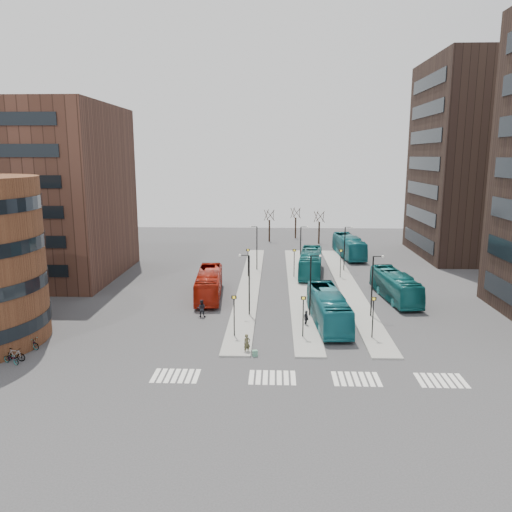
{
  "coord_description": "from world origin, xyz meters",
  "views": [
    {
      "loc": [
        -0.84,
        -29.44,
        15.66
      ],
      "look_at": [
        -2.95,
        23.42,
        5.0
      ],
      "focal_mm": 35.0,
      "sensor_mm": 36.0,
      "label": 1
    }
  ],
  "objects_px": {
    "bicycle_near": "(11,359)",
    "teal_bus_d": "(349,246)",
    "traveller": "(247,344)",
    "commuter_c": "(326,314)",
    "red_bus": "(209,284)",
    "bicycle_far": "(30,343)",
    "commuter_b": "(306,318)",
    "teal_bus_c": "(395,286)",
    "suitcase": "(255,353)",
    "teal_bus_b": "(311,263)",
    "bicycle_mid": "(15,355)",
    "teal_bus_a": "(328,308)",
    "commuter_a": "(201,308)"
  },
  "relations": [
    {
      "from": "red_bus",
      "to": "teal_bus_a",
      "type": "distance_m",
      "value": 15.18
    },
    {
      "from": "suitcase",
      "to": "red_bus",
      "type": "xyz_separation_m",
      "value": [
        -5.87,
        16.75,
        1.28
      ]
    },
    {
      "from": "red_bus",
      "to": "teal_bus_c",
      "type": "xyz_separation_m",
      "value": [
        20.71,
        -0.05,
        -0.01
      ]
    },
    {
      "from": "red_bus",
      "to": "commuter_c",
      "type": "height_order",
      "value": "red_bus"
    },
    {
      "from": "bicycle_near",
      "to": "teal_bus_d",
      "type": "bearing_deg",
      "value": -12.55
    },
    {
      "from": "teal_bus_c",
      "to": "bicycle_near",
      "type": "xyz_separation_m",
      "value": [
        -33.43,
        -18.9,
        -1.1
      ]
    },
    {
      "from": "traveller",
      "to": "bicycle_near",
      "type": "relative_size",
      "value": 1.0
    },
    {
      "from": "suitcase",
      "to": "teal_bus_a",
      "type": "distance_m",
      "value": 10.5
    },
    {
      "from": "teal_bus_b",
      "to": "commuter_c",
      "type": "relative_size",
      "value": 7.49
    },
    {
      "from": "suitcase",
      "to": "bicycle_mid",
      "type": "relative_size",
      "value": 0.28
    },
    {
      "from": "suitcase",
      "to": "commuter_c",
      "type": "height_order",
      "value": "commuter_c"
    },
    {
      "from": "suitcase",
      "to": "commuter_b",
      "type": "height_order",
      "value": "commuter_b"
    },
    {
      "from": "traveller",
      "to": "teal_bus_b",
      "type": "bearing_deg",
      "value": 45.4
    },
    {
      "from": "traveller",
      "to": "commuter_b",
      "type": "bearing_deg",
      "value": 22.01
    },
    {
      "from": "red_bus",
      "to": "commuter_b",
      "type": "relative_size",
      "value": 7.24
    },
    {
      "from": "red_bus",
      "to": "suitcase",
      "type": "bearing_deg",
      "value": -74.84
    },
    {
      "from": "commuter_b",
      "to": "commuter_a",
      "type": "bearing_deg",
      "value": 55.14
    },
    {
      "from": "traveller",
      "to": "teal_bus_d",
      "type": "bearing_deg",
      "value": 40.54
    },
    {
      "from": "bicycle_near",
      "to": "commuter_a",
      "type": "bearing_deg",
      "value": -23.2
    },
    {
      "from": "teal_bus_a",
      "to": "commuter_b",
      "type": "xyz_separation_m",
      "value": [
        -2.1,
        -0.76,
        -0.82
      ]
    },
    {
      "from": "teal_bus_b",
      "to": "red_bus",
      "type": "bearing_deg",
      "value": -131.42
    },
    {
      "from": "teal_bus_c",
      "to": "bicycle_mid",
      "type": "xyz_separation_m",
      "value": [
        -33.43,
        -18.4,
        -0.99
      ]
    },
    {
      "from": "suitcase",
      "to": "teal_bus_a",
      "type": "bearing_deg",
      "value": 32.71
    },
    {
      "from": "red_bus",
      "to": "bicycle_far",
      "type": "xyz_separation_m",
      "value": [
        -12.72,
        -15.92,
        -1.03
      ]
    },
    {
      "from": "traveller",
      "to": "bicycle_far",
      "type": "xyz_separation_m",
      "value": [
        -17.92,
        0.21,
        -0.3
      ]
    },
    {
      "from": "teal_bus_a",
      "to": "bicycle_far",
      "type": "relative_size",
      "value": 6.01
    },
    {
      "from": "teal_bus_a",
      "to": "traveller",
      "type": "height_order",
      "value": "teal_bus_a"
    },
    {
      "from": "bicycle_far",
      "to": "bicycle_mid",
      "type": "bearing_deg",
      "value": -157.04
    },
    {
      "from": "teal_bus_d",
      "to": "commuter_c",
      "type": "relative_size",
      "value": 7.64
    },
    {
      "from": "teal_bus_c",
      "to": "commuter_c",
      "type": "xyz_separation_m",
      "value": [
        -8.4,
        -7.92,
        -0.74
      ]
    },
    {
      "from": "commuter_c",
      "to": "teal_bus_c",
      "type": "bearing_deg",
      "value": 169.36
    },
    {
      "from": "teal_bus_b",
      "to": "bicycle_near",
      "type": "bearing_deg",
      "value": -123.75
    },
    {
      "from": "commuter_c",
      "to": "red_bus",
      "type": "bearing_deg",
      "value": -86.86
    },
    {
      "from": "suitcase",
      "to": "red_bus",
      "type": "height_order",
      "value": "red_bus"
    },
    {
      "from": "bicycle_far",
      "to": "commuter_b",
      "type": "bearing_deg",
      "value": -51.35
    },
    {
      "from": "commuter_a",
      "to": "commuter_c",
      "type": "height_order",
      "value": "commuter_a"
    },
    {
      "from": "teal_bus_a",
      "to": "bicycle_mid",
      "type": "relative_size",
      "value": 6.45
    },
    {
      "from": "bicycle_mid",
      "to": "suitcase",
      "type": "bearing_deg",
      "value": -78.74
    },
    {
      "from": "teal_bus_d",
      "to": "commuter_a",
      "type": "relative_size",
      "value": 6.8
    },
    {
      "from": "red_bus",
      "to": "teal_bus_d",
      "type": "height_order",
      "value": "teal_bus_d"
    },
    {
      "from": "suitcase",
      "to": "commuter_c",
      "type": "relative_size",
      "value": 0.32
    },
    {
      "from": "teal_bus_c",
      "to": "bicycle_far",
      "type": "distance_m",
      "value": 37.02
    },
    {
      "from": "red_bus",
      "to": "bicycle_mid",
      "type": "xyz_separation_m",
      "value": [
        -12.72,
        -18.45,
        -1.0
      ]
    },
    {
      "from": "traveller",
      "to": "commuter_c",
      "type": "height_order",
      "value": "traveller"
    },
    {
      "from": "bicycle_near",
      "to": "bicycle_mid",
      "type": "distance_m",
      "value": 0.51
    },
    {
      "from": "teal_bus_a",
      "to": "bicycle_mid",
      "type": "height_order",
      "value": "teal_bus_a"
    },
    {
      "from": "suitcase",
      "to": "commuter_a",
      "type": "relative_size",
      "value": 0.28
    },
    {
      "from": "teal_bus_a",
      "to": "traveller",
      "type": "xyz_separation_m",
      "value": [
        -7.25,
        -7.45,
        -0.78
      ]
    },
    {
      "from": "commuter_a",
      "to": "commuter_b",
      "type": "xyz_separation_m",
      "value": [
        10.19,
        -2.39,
        -0.12
      ]
    },
    {
      "from": "suitcase",
      "to": "bicycle_far",
      "type": "bearing_deg",
      "value": 159.38
    }
  ]
}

